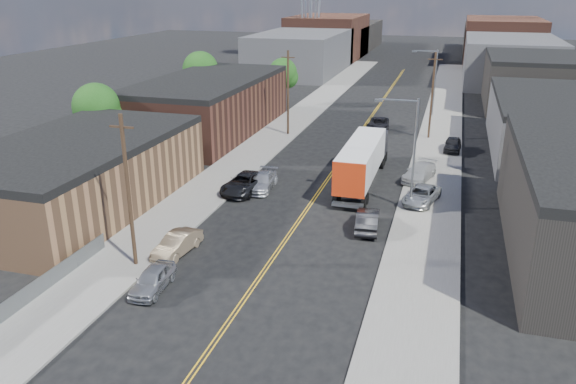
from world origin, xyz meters
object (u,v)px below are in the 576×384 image
Objects in this scene: car_left_a at (153,279)px; car_ahead_truck at (379,124)px; car_right_oncoming at (368,220)px; car_right_lot_c at (453,144)px; car_left_b at (177,244)px; car_left_c at (244,183)px; semi_truck at (364,157)px; car_right_lot_b at (419,172)px; car_right_lot_a at (422,195)px; car_left_d at (262,181)px.

car_ahead_truck reaches higher than car_left_a.
car_right_lot_c is at bearing -109.14° from car_right_oncoming.
car_left_c is (0.13, 12.56, 0.09)m from car_left_b.
car_right_lot_b is at bearing 16.64° from semi_truck.
semi_truck reaches higher than car_ahead_truck.
car_left_c is at bearing 88.45° from car_left_a.
car_right_lot_c is (2.78, 10.80, 0.01)m from car_right_lot_b.
semi_truck is 20.33m from car_ahead_truck.
car_right_lot_b is at bearing 109.64° from car_right_lot_a.
car_left_d is 1.00× the size of car_right_lot_b.
car_right_lot_c reaches higher than car_left_c.
semi_truck is 14.58m from car_right_lot_c.
car_left_c is 1.20× the size of car_right_lot_a.
car_left_c is (-0.69, 17.33, 0.10)m from car_left_a.
car_left_b is 39.43m from car_ahead_truck.
car_right_oncoming is 31.13m from car_ahead_truck.
car_right_lot_c is at bearing 57.93° from semi_truck.
car_left_b is 12.56m from car_left_c.
semi_truck is 3.58× the size of car_left_b.
car_right_lot_c is at bearing -47.83° from car_ahead_truck.
car_right_lot_c reaches higher than car_right_lot_a.
car_left_c is at bearing -113.93° from car_ahead_truck.
car_left_a is 0.96× the size of car_right_lot_c.
car_left_a is 18.44m from car_left_d.
car_right_lot_c is (7.75, 12.27, -1.43)m from semi_truck.
semi_truck reaches higher than car_right_oncoming.
car_right_oncoming is at bearing -100.98° from car_right_lot_c.
car_right_lot_b is at bearing -101.57° from car_right_lot_c.
car_right_oncoming is 0.93× the size of car_right_lot_b.
car_right_lot_c is (5.67, 22.99, 0.12)m from car_right_oncoming.
car_left_a is 0.85× the size of car_right_lot_a.
semi_truck reaches higher than car_left_b.
car_ahead_truck is (7.01, 24.87, -0.01)m from car_left_d.
car_right_lot_a is (5.58, -4.38, -1.50)m from semi_truck.
car_ahead_truck is (-6.80, 24.62, -0.10)m from car_right_lot_a.
car_left_b is 0.94× the size of car_right_oncoming.
car_left_a is at bearing -106.19° from car_ahead_truck.
semi_truck is 11.21m from car_left_c.
car_right_lot_a is at bearing -80.79° from car_ahead_truck.
semi_truck reaches higher than car_left_a.
car_ahead_truck is (8.41, 38.52, -0.00)m from car_left_b.
car_left_b is at bearing -116.76° from car_right_lot_c.
car_left_d is at bearing 84.36° from car_left_a.
car_left_b is at bearing -98.99° from car_left_d.
semi_truck is 9.58m from car_left_d.
car_right_oncoming reaches higher than car_left_a.
car_left_b is 0.75× the size of car_left_c.
car_right_lot_c is at bearing 96.23° from car_right_lot_a.
semi_truck is 3.62× the size of car_right_lot_c.
car_right_lot_c is (15.98, 16.90, 0.16)m from car_left_d.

